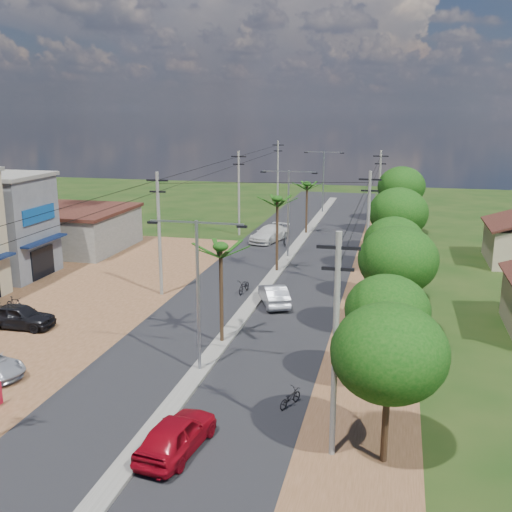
{
  "coord_description": "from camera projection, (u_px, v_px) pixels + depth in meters",
  "views": [
    {
      "loc": [
        9.48,
        -27.2,
        13.29
      ],
      "look_at": [
        -0.19,
        13.34,
        3.0
      ],
      "focal_mm": 42.0,
      "sensor_mm": 36.0,
      "label": 1
    }
  ],
  "objects": [
    {
      "name": "palm_median_mid",
      "position": [
        277.0,
        202.0,
        48.49
      ],
      "size": [
        2.0,
        2.0,
        6.55
      ],
      "color": "black",
      "rests_on": "ground"
    },
    {
      "name": "tree_east_a",
      "position": [
        389.0,
        353.0,
        22.13
      ],
      "size": [
        4.4,
        4.4,
        6.37
      ],
      "color": "black",
      "rests_on": "ground"
    },
    {
      "name": "streetlight_mid",
      "position": [
        288.0,
        206.0,
        53.47
      ],
      "size": [
        5.1,
        0.18,
        8.0
      ],
      "color": "gray",
      "rests_on": "ground"
    },
    {
      "name": "tree_east_g",
      "position": [
        401.0,
        187.0,
        63.43
      ],
      "size": [
        5.0,
        5.0,
        7.38
      ],
      "color": "black",
      "rests_on": "ground"
    },
    {
      "name": "car_red_near",
      "position": [
        176.0,
        435.0,
        23.6
      ],
      "size": [
        2.39,
        4.68,
        1.53
      ],
      "primitive_type": "imported",
      "rotation": [
        0.0,
        0.0,
        3.01
      ],
      "color": "maroon",
      "rests_on": "ground"
    },
    {
      "name": "ground",
      "position": [
        200.0,
        372.0,
        31.01
      ],
      "size": [
        160.0,
        160.0,
        0.0
      ],
      "primitive_type": "plane",
      "color": "black",
      "rests_on": "ground"
    },
    {
      "name": "car_silver_mid",
      "position": [
        274.0,
        295.0,
        41.44
      ],
      "size": [
        3.12,
        4.64,
        1.45
      ],
      "primitive_type": "imported",
      "rotation": [
        0.0,
        0.0,
        3.54
      ],
      "color": "#9A9CA2",
      "rests_on": "ground"
    },
    {
      "name": "utility_pole_e_a",
      "position": [
        335.0,
        342.0,
        22.52
      ],
      "size": [
        1.6,
        0.24,
        9.0
      ],
      "color": "#605E56",
      "rests_on": "ground"
    },
    {
      "name": "utility_pole_e_b",
      "position": [
        368.0,
        230.0,
        43.29
      ],
      "size": [
        1.6,
        0.24,
        9.0
      ],
      "color": "#605E56",
      "rests_on": "ground"
    },
    {
      "name": "palm_median_far",
      "position": [
        307.0,
        186.0,
        63.75
      ],
      "size": [
        2.0,
        2.0,
        5.85
      ],
      "color": "black",
      "rests_on": "ground"
    },
    {
      "name": "tree_east_b",
      "position": [
        387.0,
        311.0,
        27.93
      ],
      "size": [
        4.0,
        4.0,
        5.83
      ],
      "color": "black",
      "rests_on": "ground"
    },
    {
      "name": "tree_east_h",
      "position": [
        399.0,
        183.0,
        71.2
      ],
      "size": [
        4.4,
        4.4,
        6.52
      ],
      "color": "black",
      "rests_on": "ground"
    },
    {
      "name": "utility_pole_e_c",
      "position": [
        379.0,
        191.0,
        64.07
      ],
      "size": [
        1.6,
        0.24,
        9.0
      ],
      "color": "#605E56",
      "rests_on": "ground"
    },
    {
      "name": "utility_pole_w_c",
      "position": [
        239.0,
        191.0,
        63.56
      ],
      "size": [
        1.6,
        0.24,
        9.0
      ],
      "color": "#605E56",
      "rests_on": "ground"
    },
    {
      "name": "car_white_far",
      "position": [
        269.0,
        234.0,
        61.2
      ],
      "size": [
        3.73,
        5.89,
        1.59
      ],
      "primitive_type": "imported",
      "rotation": [
        0.0,
        0.0,
        -0.3
      ],
      "color": "#B5B4B0",
      "rests_on": "ground"
    },
    {
      "name": "moto_rider_west_a",
      "position": [
        244.0,
        286.0,
        44.19
      ],
      "size": [
        0.87,
        2.01,
        1.03
      ],
      "primitive_type": "imported",
      "rotation": [
        0.0,
        0.0,
        -0.1
      ],
      "color": "black",
      "rests_on": "ground"
    },
    {
      "name": "moto_rider_east",
      "position": [
        290.0,
        398.0,
        27.34
      ],
      "size": [
        1.14,
        1.63,
        0.81
      ],
      "primitive_type": "imported",
      "rotation": [
        0.0,
        0.0,
        2.71
      ],
      "color": "black",
      "rests_on": "ground"
    },
    {
      "name": "tree_east_c",
      "position": [
        398.0,
        260.0,
        34.27
      ],
      "size": [
        4.6,
        4.6,
        6.83
      ],
      "color": "black",
      "rests_on": "ground"
    },
    {
      "name": "palm_median_near",
      "position": [
        221.0,
        251.0,
        33.46
      ],
      "size": [
        2.0,
        2.0,
        6.15
      ],
      "color": "black",
      "rests_on": "ground"
    },
    {
      "name": "low_shed",
      "position": [
        73.0,
        229.0,
        57.94
      ],
      "size": [
        10.4,
        10.4,
        3.95
      ],
      "color": "#605E56",
      "rests_on": "ground"
    },
    {
      "name": "median",
      "position": [
        272.0,
        278.0,
        47.99
      ],
      "size": [
        1.0,
        90.0,
        0.18
      ],
      "primitive_type": "cube",
      "color": "#605E56",
      "rests_on": "ground"
    },
    {
      "name": "road",
      "position": [
        264.0,
        289.0,
        45.17
      ],
      "size": [
        12.0,
        110.0,
        0.04
      ],
      "primitive_type": "cube",
      "color": "black",
      "rests_on": "ground"
    },
    {
      "name": "moto_rider_west_b",
      "position": [
        284.0,
        242.0,
        59.15
      ],
      "size": [
        0.91,
        1.62,
        0.94
      ],
      "primitive_type": "imported",
      "rotation": [
        0.0,
        0.0,
        0.32
      ],
      "color": "black",
      "rests_on": "ground"
    },
    {
      "name": "dirt_lot_west",
      "position": [
        33.0,
        303.0,
        41.94
      ],
      "size": [
        18.0,
        46.0,
        0.04
      ],
      "primitive_type": "cube",
      "color": "#55361D",
      "rests_on": "ground"
    },
    {
      "name": "tree_east_d",
      "position": [
        394.0,
        243.0,
        41.08
      ],
      "size": [
        4.2,
        4.2,
        6.13
      ],
      "color": "black",
      "rests_on": "ground"
    },
    {
      "name": "car_parked_dark",
      "position": [
        20.0,
        317.0,
        37.08
      ],
      "size": [
        4.46,
        1.9,
        1.5
      ],
      "primitive_type": "imported",
      "rotation": [
        0.0,
        0.0,
        1.6
      ],
      "color": "black",
      "rests_on": "ground"
    },
    {
      "name": "utility_pole_w_b",
      "position": [
        159.0,
        231.0,
        42.78
      ],
      "size": [
        1.6,
        0.24,
        9.0
      ],
      "color": "#605E56",
      "rests_on": "ground"
    },
    {
      "name": "streetlight_near",
      "position": [
        198.0,
        284.0,
        29.87
      ],
      "size": [
        5.1,
        0.18,
        8.0
      ],
      "color": "gray",
      "rests_on": "ground"
    },
    {
      "name": "tree_east_f",
      "position": [
        394.0,
        211.0,
        56.34
      ],
      "size": [
        3.8,
        3.8,
        5.52
      ],
      "color": "black",
      "rests_on": "ground"
    },
    {
      "name": "streetlight_far",
      "position": [
        323.0,
        176.0,
        77.08
      ],
      "size": [
        5.1,
        0.18,
        8.0
      ],
      "color": "gray",
      "rests_on": "ground"
    },
    {
      "name": "utility_pole_w_d",
      "position": [
        278.0,
        172.0,
        83.39
      ],
      "size": [
        1.6,
        0.24,
        9.0
      ],
      "color": "#605E56",
      "rests_on": "ground"
    },
    {
      "name": "dirt_shoulder_east",
      "position": [
        378.0,
        297.0,
        43.26
      ],
      "size": [
        5.0,
        90.0,
        0.03
      ],
      "primitive_type": "cube",
      "color": "#55361D",
      "rests_on": "ground"
    },
    {
      "name": "tree_east_e",
      "position": [
        398.0,
        213.0,
        48.4
      ],
      "size": [
        4.8,
        4.8,
        7.14
      ],
      "color": "black",
      "rests_on": "ground"
    }
  ]
}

